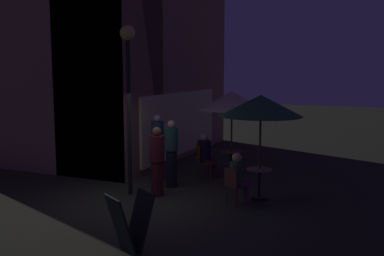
# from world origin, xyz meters

# --- Properties ---
(ground_plane) EXTENTS (60.00, 60.00, 0.00)m
(ground_plane) POSITION_xyz_m (0.00, 0.00, 0.00)
(ground_plane) COLOR #2C2D20
(cafe_building) EXTENTS (8.04, 7.78, 9.02)m
(cafe_building) POSITION_xyz_m (4.08, 3.54, 4.50)
(cafe_building) COLOR #98705C
(cafe_building) RESTS_ON ground
(street_lamp_near_corner) EXTENTS (0.36, 0.36, 4.11)m
(street_lamp_near_corner) POSITION_xyz_m (0.61, 0.41, 3.04)
(street_lamp_near_corner) COLOR black
(street_lamp_near_corner) RESTS_ON ground
(menu_sandwich_board) EXTENTS (0.86, 0.82, 1.01)m
(menu_sandwich_board) POSITION_xyz_m (-2.47, -1.46, 0.52)
(menu_sandwich_board) COLOR black
(menu_sandwich_board) RESTS_ON ground
(cafe_table_0) EXTENTS (0.60, 0.60, 0.74)m
(cafe_table_0) POSITION_xyz_m (1.42, -2.65, 0.49)
(cafe_table_0) COLOR black
(cafe_table_0) RESTS_ON ground
(cafe_table_1) EXTENTS (0.69, 0.69, 0.76)m
(cafe_table_1) POSITION_xyz_m (3.23, -1.35, 0.54)
(cafe_table_1) COLOR black
(cafe_table_1) RESTS_ON ground
(patio_umbrella_0) EXTENTS (1.94, 1.94, 2.49)m
(patio_umbrella_0) POSITION_xyz_m (1.42, -2.65, 2.23)
(patio_umbrella_0) COLOR black
(patio_umbrella_0) RESTS_ON ground
(patio_umbrella_1) EXTENTS (1.91, 1.91, 2.46)m
(patio_umbrella_1) POSITION_xyz_m (3.23, -1.35, 2.19)
(patio_umbrella_1) COLOR black
(patio_umbrella_1) RESTS_ON ground
(cafe_chair_0) EXTENTS (0.54, 0.54, 0.86)m
(cafe_chair_0) POSITION_xyz_m (0.72, -2.24, 0.53)
(cafe_chair_0) COLOR brown
(cafe_chair_0) RESTS_ON ground
(cafe_chair_1) EXTENTS (0.54, 0.54, 0.97)m
(cafe_chair_1) POSITION_xyz_m (2.73, -0.62, 0.58)
(cafe_chair_1) COLOR #5B3717
(cafe_chair_1) RESTS_ON ground
(patron_seated_0) EXTENTS (0.52, 0.46, 1.21)m
(patron_seated_0) POSITION_xyz_m (0.84, -2.31, 0.69)
(patron_seated_0) COLOR #5B395B
(patron_seated_0) RESTS_ON ground
(patron_seated_1) EXTENTS (0.52, 0.56, 1.29)m
(patron_seated_1) POSITION_xyz_m (2.81, -0.73, 0.73)
(patron_seated_1) COLOR #4F1C21
(patron_seated_1) RESTS_ON ground
(patron_standing_2) EXTENTS (0.36, 0.36, 1.70)m
(patron_standing_2) POSITION_xyz_m (0.75, -0.27, 0.85)
(patron_standing_2) COLOR #421A19
(patron_standing_2) RESTS_ON ground
(patron_standing_3) EXTENTS (0.34, 0.34, 1.77)m
(patron_standing_3) POSITION_xyz_m (1.62, -0.24, 0.89)
(patron_standing_3) COLOR black
(patron_standing_3) RESTS_ON ground
(patron_standing_4) EXTENTS (0.34, 0.34, 1.83)m
(patron_standing_4) POSITION_xyz_m (2.18, 0.46, 0.93)
(patron_standing_4) COLOR #25462F
(patron_standing_4) RESTS_ON ground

